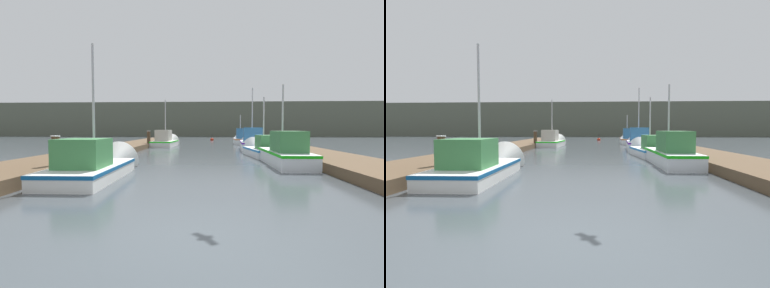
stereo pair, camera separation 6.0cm
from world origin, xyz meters
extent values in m
plane|color=#3D4449|center=(0.00, 0.00, 0.00)|extent=(200.00, 200.00, 0.00)
cube|color=brown|center=(-6.03, 16.00, 0.19)|extent=(2.93, 40.00, 0.37)
cube|color=brown|center=(6.03, 16.00, 0.19)|extent=(2.93, 40.00, 0.37)
cube|color=#565B4C|center=(0.00, 62.89, 3.43)|extent=(120.00, 16.00, 6.85)
cube|color=silver|center=(-3.39, 5.09, 0.23)|extent=(1.85, 4.43, 0.46)
cube|color=#0D4F8C|center=(-3.39, 5.09, 0.40)|extent=(1.88, 4.46, 0.10)
cone|color=silver|center=(-3.44, 7.79, 0.23)|extent=(1.70, 1.04, 1.69)
cube|color=#387A42|center=(-3.38, 4.54, 0.88)|extent=(1.35, 1.57, 0.85)
cylinder|color=#B2B2B7|center=(-3.39, 5.42, 2.40)|extent=(0.08, 0.08, 3.89)
cube|color=silver|center=(3.72, 9.29, 0.32)|extent=(1.44, 5.16, 0.64)
cube|color=#15B512|center=(3.72, 9.29, 0.58)|extent=(1.47, 5.19, 0.10)
cone|color=silver|center=(3.72, 12.42, 0.32)|extent=(1.36, 1.11, 1.36)
cube|color=#387A42|center=(3.72, 8.64, 1.07)|extent=(1.15, 2.01, 0.87)
cylinder|color=#B2B2B7|center=(3.72, 9.68, 2.12)|extent=(0.08, 0.08, 2.97)
cube|color=silver|center=(3.58, 13.22, 0.24)|extent=(2.05, 3.88, 0.48)
cube|color=#267AC8|center=(3.58, 13.22, 0.42)|extent=(2.09, 3.91, 0.10)
cone|color=silver|center=(3.38, 15.49, 0.24)|extent=(1.70, 0.98, 1.63)
cube|color=#387A42|center=(3.63, 12.75, 0.86)|extent=(1.19, 1.44, 0.77)
cylinder|color=#B2B2B7|center=(3.56, 13.50, 1.95)|extent=(0.08, 0.08, 2.96)
cube|color=silver|center=(3.56, 18.01, 0.33)|extent=(2.00, 4.70, 0.66)
cube|color=#4F0D91|center=(3.56, 18.01, 0.60)|extent=(2.03, 4.73, 0.10)
cone|color=silver|center=(3.76, 20.71, 0.33)|extent=(1.64, 0.95, 1.58)
cube|color=#2D6699|center=(3.52, 17.43, 1.17)|extent=(1.42, 1.48, 1.02)
cylinder|color=#B2B2B7|center=(3.59, 18.35, 2.64)|extent=(0.08, 0.08, 3.95)
cube|color=silver|center=(-3.56, 22.24, 0.26)|extent=(2.00, 4.25, 0.53)
cube|color=#18D514|center=(-3.56, 22.24, 0.47)|extent=(2.03, 4.28, 0.10)
cone|color=silver|center=(-3.40, 24.83, 0.26)|extent=(1.72, 1.14, 1.66)
cube|color=#B2AD9E|center=(-3.59, 21.73, 1.00)|extent=(1.31, 1.66, 0.95)
cylinder|color=#B2B2B7|center=(-3.54, 22.55, 2.36)|extent=(0.08, 0.08, 3.66)
cube|color=silver|center=(3.61, 26.84, 0.30)|extent=(1.47, 4.12, 0.59)
cube|color=#C76B37|center=(3.61, 26.84, 0.53)|extent=(1.50, 4.15, 0.10)
cone|color=silver|center=(3.71, 29.34, 0.30)|extent=(1.27, 0.97, 1.24)
cube|color=#2D6699|center=(3.59, 26.33, 1.11)|extent=(0.91, 1.62, 1.04)
cylinder|color=#B2B2B7|center=(3.63, 27.15, 1.80)|extent=(0.08, 0.08, 2.41)
cylinder|color=#473523|center=(-4.80, 5.61, 0.67)|extent=(0.26, 0.26, 1.35)
cylinder|color=silver|center=(-4.80, 5.61, 1.37)|extent=(0.30, 0.30, 0.04)
cylinder|color=#473523|center=(-4.63, 20.44, 0.69)|extent=(0.29, 0.29, 1.38)
cylinder|color=silver|center=(-4.63, 20.44, 1.40)|extent=(0.33, 0.33, 0.04)
cylinder|color=#473523|center=(4.76, 14.13, 0.47)|extent=(0.21, 0.21, 0.94)
cylinder|color=silver|center=(4.76, 14.13, 0.96)|extent=(0.25, 0.25, 0.04)
sphere|color=red|center=(0.79, 35.75, 0.12)|extent=(0.45, 0.45, 0.45)
cylinder|color=black|center=(0.79, 35.75, 0.60)|extent=(0.06, 0.06, 0.50)
camera|label=1|loc=(0.37, -4.18, 1.62)|focal=28.00mm
camera|label=2|loc=(0.43, -4.17, 1.62)|focal=28.00mm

